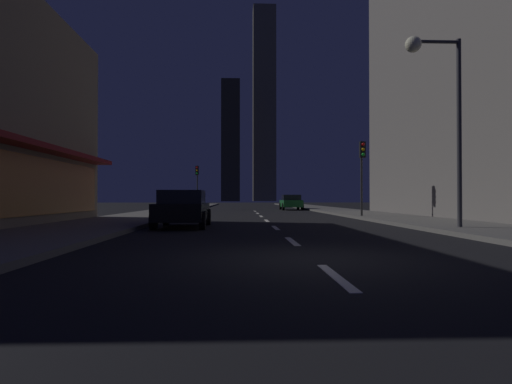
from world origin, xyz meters
TOP-DOWN VIEW (x-y plane):
  - ground_plane at (0.00, 32.00)m, footprint 78.00×136.00m
  - sidewalk_right at (7.00, 32.00)m, footprint 4.00×76.00m
  - sidewalk_left at (-7.00, 32.00)m, footprint 4.00×76.00m
  - lane_marking_center at (0.00, 13.60)m, footprint 0.16×33.40m
  - skyscraper_distant_tall at (-4.09, 138.62)m, footprint 6.23×6.29m
  - skyscraper_distant_mid at (8.05, 152.35)m, footprint 8.29×7.91m
  - car_parked_near at (-3.60, 8.91)m, footprint 1.98×4.24m
  - car_parked_far at (3.60, 33.28)m, footprint 1.98×4.24m
  - fire_hydrant_far_left at (-5.90, 23.93)m, footprint 0.42×0.30m
  - traffic_light_near_right at (5.50, 15.85)m, footprint 0.32×0.48m
  - traffic_light_far_left at (-5.50, 34.91)m, footprint 0.32×0.48m
  - street_lamp_right at (5.38, 6.44)m, footprint 1.96×0.56m

SIDE VIEW (x-z plane):
  - ground_plane at x=0.00m, z-range -0.10..0.00m
  - lane_marking_center at x=0.00m, z-range 0.00..0.01m
  - sidewalk_right at x=7.00m, z-range 0.00..0.15m
  - sidewalk_left at x=-7.00m, z-range 0.00..0.15m
  - fire_hydrant_far_left at x=-5.90m, z-range 0.13..0.78m
  - car_parked_near at x=-3.60m, z-range 0.02..1.47m
  - car_parked_far at x=3.60m, z-range 0.02..1.47m
  - traffic_light_near_right at x=5.50m, z-range 1.09..5.29m
  - traffic_light_far_left at x=-5.50m, z-range 1.09..5.29m
  - street_lamp_right at x=5.38m, z-range 1.78..8.36m
  - skyscraper_distant_tall at x=-4.09m, z-range 0.00..40.73m
  - skyscraper_distant_mid at x=8.05m, z-range 0.00..71.49m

